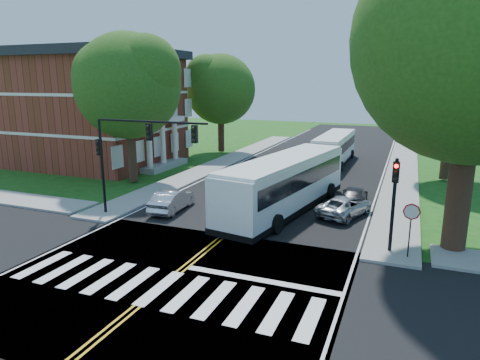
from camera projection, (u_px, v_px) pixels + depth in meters
The scene contains 24 objects.
ground at pixel (166, 283), 17.24m from camera, with size 140.00×140.00×0.00m, color #134F15.
road at pixel (287, 184), 33.52m from camera, with size 14.00×96.00×0.01m, color black.
cross_road at pixel (166, 283), 17.23m from camera, with size 60.00×12.00×0.01m, color black.
center_line at pixel (299, 174), 37.14m from camera, with size 0.36×70.00×0.01m, color gold.
edge_line_w at pixel (227, 168), 39.59m from camera, with size 0.12×70.00×0.01m, color silver.
edge_line_e at pixel (381, 181), 34.70m from camera, with size 0.12×70.00×0.01m, color silver.
crosswalk at pixel (160, 288), 16.78m from camera, with size 12.60×3.00×0.01m, color silver.
stop_bar at pixel (261, 280), 17.42m from camera, with size 6.60×0.40×0.01m, color silver.
sidewalk_nw at pixel (226, 161), 42.83m from camera, with size 2.60×40.00×0.15m, color gray.
sidewalk_ne at pixel (402, 174), 36.86m from camera, with size 2.60×40.00×0.15m, color gray.
tree_ne_big at pixel (478, 41), 18.33m from camera, with size 10.80×10.80×14.91m.
tree_west_near at pixel (128, 86), 32.33m from camera, with size 8.00×8.00×11.40m.
tree_west_far at pixel (221, 89), 46.75m from camera, with size 7.60×7.60×10.67m.
tree_east_mid at pixel (454, 82), 33.03m from camera, with size 8.40×8.40×11.93m.
tree_east_far at pixel (451, 91), 47.38m from camera, with size 7.20×7.20×10.34m.
brick_building at pixel (78, 107), 42.00m from camera, with size 20.00×13.00×10.80m.
signal_nw at pixel (133, 145), 24.16m from camera, with size 7.15×0.46×5.66m.
signal_ne at pixel (394, 193), 19.44m from camera, with size 0.30×0.46×4.40m.
stop_sign at pixel (411, 217), 18.95m from camera, with size 0.76×0.08×2.53m.
bus_lead at pixel (285, 183), 26.39m from camera, with size 5.00×13.31×3.37m.
bus_follow at pixel (335, 148), 41.47m from camera, with size 2.78×11.21×2.89m.
hatchback at pixel (172, 200), 26.61m from camera, with size 1.41×4.04×1.33m, color silver.
suv at pixel (345, 206), 25.64m from camera, with size 1.99×4.31×1.20m, color silver.
dark_sedan at pixel (354, 196), 27.92m from camera, with size 1.63×4.01×1.16m, color black.
Camera 1 is at (8.61, -13.62, 7.96)m, focal length 32.00 mm.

